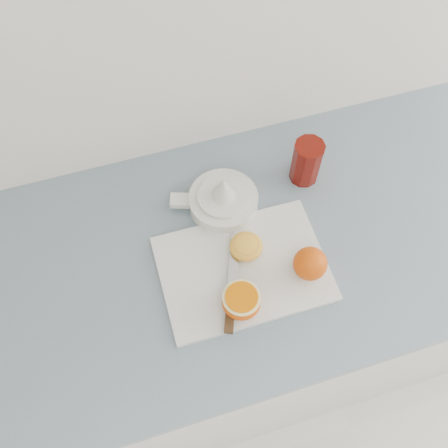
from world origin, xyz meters
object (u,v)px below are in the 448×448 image
(counter, at_px, (268,304))
(half_orange, at_px, (241,301))
(citrus_juicer, at_px, (223,199))
(red_tumbler, at_px, (306,163))
(cutting_board, at_px, (243,268))

(counter, xyz_separation_m, half_orange, (-0.14, -0.14, 0.48))
(half_orange, distance_m, citrus_juicer, 0.25)
(citrus_juicer, height_order, red_tumbler, red_tumbler)
(cutting_board, bearing_deg, red_tumbler, 41.61)
(citrus_juicer, bearing_deg, half_orange, -98.40)
(red_tumbler, bearing_deg, cutting_board, -138.39)
(half_orange, bearing_deg, counter, 43.69)
(cutting_board, bearing_deg, half_orange, -111.49)
(counter, distance_m, red_tumbler, 0.52)
(half_orange, xyz_separation_m, red_tumbler, (0.24, 0.27, 0.02))
(cutting_board, bearing_deg, counter, 27.39)
(counter, relative_size, cutting_board, 6.99)
(counter, height_order, red_tumbler, red_tumbler)
(counter, xyz_separation_m, red_tumbler, (0.10, 0.13, 0.50))
(counter, bearing_deg, cutting_board, -152.61)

